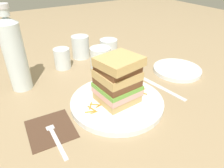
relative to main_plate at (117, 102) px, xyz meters
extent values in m
plane|color=#9E8460|center=(-0.02, 0.00, -0.01)|extent=(3.00, 3.00, 0.00)
cylinder|color=white|center=(0.00, 0.00, 0.00)|extent=(0.27, 0.27, 0.02)
cube|color=tan|center=(0.00, 0.00, 0.02)|extent=(0.11, 0.11, 0.02)
cube|color=#E0A393|center=(0.00, 0.00, 0.04)|extent=(0.12, 0.11, 0.02)
cube|color=#6BA83D|center=(0.00, 0.00, 0.06)|extent=(0.12, 0.11, 0.01)
cube|color=brown|center=(0.00, 0.00, 0.07)|extent=(0.11, 0.11, 0.02)
cube|color=tan|center=(0.00, 0.00, 0.09)|extent=(0.11, 0.11, 0.02)
cube|color=brown|center=(0.00, 0.00, 0.11)|extent=(0.11, 0.10, 0.02)
cube|color=tan|center=(0.00, -0.01, 0.14)|extent=(0.12, 0.12, 0.03)
cylinder|color=orange|center=(-0.09, -0.02, 0.01)|extent=(0.02, 0.00, 0.00)
cylinder|color=orange|center=(-0.07, 0.01, 0.01)|extent=(0.03, 0.02, 0.00)
cylinder|color=orange|center=(-0.06, 0.00, 0.01)|extent=(0.02, 0.01, 0.00)
cylinder|color=orange|center=(-0.08, 0.02, 0.01)|extent=(0.02, 0.03, 0.00)
cylinder|color=orange|center=(-0.08, 0.00, 0.01)|extent=(0.01, 0.03, 0.00)
cylinder|color=orange|center=(-0.09, -0.01, 0.01)|extent=(0.03, 0.01, 0.00)
cylinder|color=orange|center=(0.06, -0.01, 0.01)|extent=(0.03, 0.01, 0.00)
cylinder|color=orange|center=(0.08, -0.01, 0.01)|extent=(0.01, 0.03, 0.00)
cylinder|color=orange|center=(0.07, -0.01, 0.01)|extent=(0.02, 0.01, 0.00)
cylinder|color=orange|center=(0.08, -0.01, 0.01)|extent=(0.02, 0.02, 0.00)
cylinder|color=orange|center=(0.06, 0.00, 0.01)|extent=(0.03, 0.01, 0.00)
cylinder|color=orange|center=(0.08, 0.01, 0.01)|extent=(0.02, 0.01, 0.00)
cylinder|color=orange|center=(0.09, -0.01, 0.01)|extent=(0.01, 0.02, 0.00)
cylinder|color=orange|center=(0.10, 0.00, 0.01)|extent=(0.02, 0.01, 0.00)
cylinder|color=orange|center=(0.09, 0.02, 0.01)|extent=(0.02, 0.00, 0.00)
cube|color=#4C3323|center=(-0.20, 0.00, -0.01)|extent=(0.12, 0.13, 0.00)
cube|color=silver|center=(-0.20, -0.06, 0.00)|extent=(0.01, 0.11, 0.00)
cube|color=silver|center=(-0.20, 0.01, 0.00)|extent=(0.02, 0.02, 0.00)
cylinder|color=silver|center=(-0.19, 0.04, 0.00)|extent=(0.00, 0.04, 0.00)
cylinder|color=silver|center=(-0.20, 0.04, 0.00)|extent=(0.00, 0.04, 0.00)
cylinder|color=silver|center=(-0.20, 0.04, 0.00)|extent=(0.00, 0.04, 0.00)
cylinder|color=silver|center=(-0.21, 0.04, 0.00)|extent=(0.00, 0.04, 0.00)
cube|color=silver|center=(0.18, -0.05, -0.01)|extent=(0.03, 0.10, 0.00)
cube|color=silver|center=(0.17, 0.05, -0.01)|extent=(0.03, 0.11, 0.00)
cylinder|color=white|center=(0.07, 0.23, 0.04)|extent=(0.08, 0.08, 0.09)
cylinder|color=orange|center=(0.07, 0.23, 0.02)|extent=(0.07, 0.07, 0.06)
cylinder|color=silver|center=(-0.22, 0.25, 0.10)|extent=(0.07, 0.07, 0.22)
cone|color=silver|center=(-0.22, 0.25, 0.22)|extent=(0.07, 0.07, 0.02)
cylinder|color=silver|center=(-0.22, 0.25, 0.24)|extent=(0.03, 0.03, 0.02)
cylinder|color=silver|center=(-0.22, 0.25, 0.25)|extent=(0.03, 0.03, 0.01)
cylinder|color=silver|center=(-0.05, 0.32, 0.03)|extent=(0.06, 0.06, 0.08)
cylinder|color=silver|center=(0.16, 0.32, 0.03)|extent=(0.08, 0.08, 0.08)
cylinder|color=silver|center=(0.05, 0.38, 0.04)|extent=(0.07, 0.07, 0.09)
cylinder|color=white|center=(0.31, 0.06, 0.00)|extent=(0.18, 0.18, 0.02)
camera|label=1|loc=(-0.27, -0.42, 0.37)|focal=33.37mm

